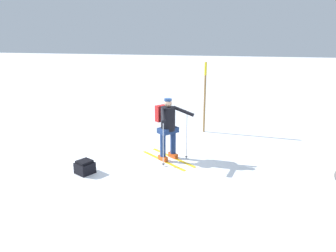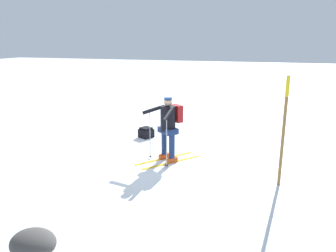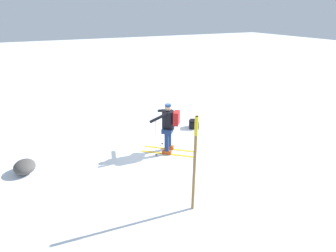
% 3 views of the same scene
% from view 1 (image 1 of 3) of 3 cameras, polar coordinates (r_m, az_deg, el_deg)
% --- Properties ---
extents(ground_plane, '(80.00, 80.00, 0.00)m').
position_cam_1_polar(ground_plane, '(8.53, -0.74, -6.74)').
color(ground_plane, white).
extents(skier, '(1.45, 1.65, 1.66)m').
position_cam_1_polar(skier, '(8.58, -0.08, 0.30)').
color(skier, gold).
rests_on(skier, ground_plane).
extents(dropped_backpack, '(0.52, 0.52, 0.33)m').
position_cam_1_polar(dropped_backpack, '(8.23, -14.29, -6.95)').
color(dropped_backpack, black).
rests_on(dropped_backpack, ground_plane).
extents(trail_marker, '(0.08, 0.08, 2.36)m').
position_cam_1_polar(trail_marker, '(11.02, 6.44, 5.84)').
color(trail_marker, olive).
rests_on(trail_marker, ground_plane).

